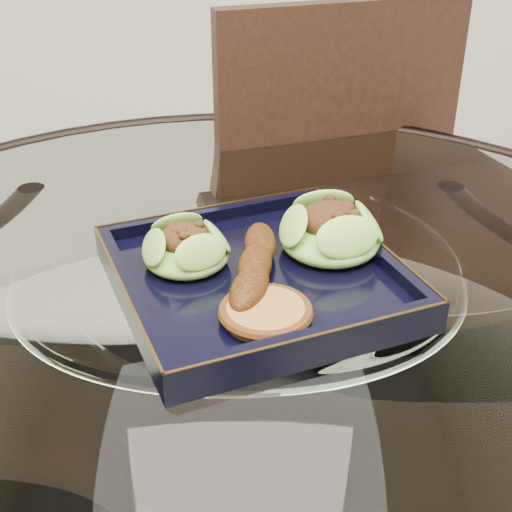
{
  "coord_description": "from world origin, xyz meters",
  "views": [
    {
      "loc": [
        0.01,
        -0.59,
        1.16
      ],
      "look_at": [
        0.02,
        0.02,
        0.8
      ],
      "focal_mm": 50.0,
      "sensor_mm": 36.0,
      "label": 1
    }
  ],
  "objects": [
    {
      "name": "lettuce_wrap_right",
      "position": [
        0.1,
        0.07,
        0.8
      ],
      "size": [
        0.13,
        0.13,
        0.04
      ],
      "primitive_type": "ellipsoid",
      "rotation": [
        0.0,
        0.0,
        -0.23
      ],
      "color": "#58A42F",
      "rests_on": "navy_plate"
    },
    {
      "name": "lettuce_wrap_left",
      "position": [
        -0.05,
        0.04,
        0.8
      ],
      "size": [
        0.09,
        0.09,
        0.03
      ],
      "primitive_type": "ellipsoid",
      "rotation": [
        0.0,
        0.0,
        0.01
      ],
      "color": "#548E29",
      "rests_on": "navy_plate"
    },
    {
      "name": "dining_table",
      "position": [
        -0.0,
        -0.0,
        0.6
      ],
      "size": [
        1.13,
        1.13,
        0.77
      ],
      "color": "white",
      "rests_on": "ground"
    },
    {
      "name": "crumb_patty",
      "position": [
        0.03,
        -0.06,
        0.79
      ],
      "size": [
        0.09,
        0.09,
        0.01
      ],
      "primitive_type": "cylinder",
      "rotation": [
        0.0,
        0.0,
        0.17
      ],
      "color": "#AB7439",
      "rests_on": "navy_plate"
    },
    {
      "name": "navy_plate",
      "position": [
        0.02,
        0.02,
        0.77
      ],
      "size": [
        0.35,
        0.35,
        0.02
      ],
      "primitive_type": "cube",
      "rotation": [
        0.0,
        0.0,
        0.38
      ],
      "color": "black",
      "rests_on": "dining_table"
    },
    {
      "name": "dining_chair",
      "position": [
        0.19,
        0.36,
        0.54
      ],
      "size": [
        0.52,
        0.52,
        0.96
      ],
      "rotation": [
        0.0,
        0.0,
        0.31
      ],
      "color": "black",
      "rests_on": "ground"
    },
    {
      "name": "roasted_plantain",
      "position": [
        0.02,
        0.01,
        0.8
      ],
      "size": [
        0.05,
        0.16,
        0.03
      ],
      "primitive_type": "ellipsoid",
      "rotation": [
        0.0,
        0.0,
        1.44
      ],
      "color": "#5E2B09",
      "rests_on": "navy_plate"
    }
  ]
}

